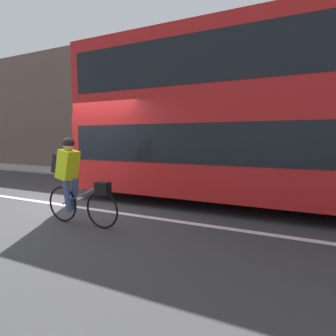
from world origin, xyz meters
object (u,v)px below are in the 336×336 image
object	(u,v)px
bus	(289,111)
street_sign_post	(186,140)
trash_bin	(178,165)
cyclist_on_bike	(73,178)

from	to	relation	value
bus	street_sign_post	xyz separation A→B (m)	(-3.46, 2.73, -0.66)
bus	street_sign_post	bearing A→B (deg)	141.75
bus	trash_bin	xyz separation A→B (m)	(-3.76, 2.73, -1.61)
bus	trash_bin	size ratio (longest dim) A/B	10.14
cyclist_on_bike	street_sign_post	xyz separation A→B (m)	(0.14, 5.50, 0.67)
bus	cyclist_on_bike	world-z (taller)	bus
cyclist_on_bike	street_sign_post	distance (m)	5.54
bus	trash_bin	distance (m)	4.92
bus	cyclist_on_bike	bearing A→B (deg)	-142.43
trash_bin	street_sign_post	xyz separation A→B (m)	(0.30, -0.01, 0.95)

